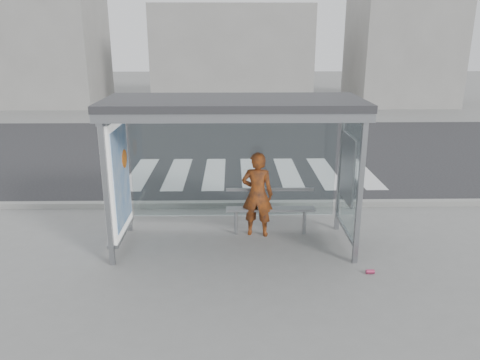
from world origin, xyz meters
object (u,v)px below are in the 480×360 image
(bus_shelter, at_px, (211,136))
(soda_can, at_px, (370,272))
(person, at_px, (257,194))
(bench, at_px, (270,208))

(bus_shelter, bearing_deg, soda_can, -24.50)
(soda_can, bearing_deg, person, 137.96)
(bench, bearing_deg, bus_shelter, -157.43)
(person, bearing_deg, bus_shelter, 36.55)
(bus_shelter, relative_size, soda_can, 32.80)
(bus_shelter, relative_size, person, 2.65)
(soda_can, bearing_deg, bus_shelter, 155.50)
(bus_shelter, xyz_separation_m, soda_can, (2.52, -1.15, -1.95))
(person, relative_size, bench, 0.97)
(bus_shelter, bearing_deg, bench, 22.57)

